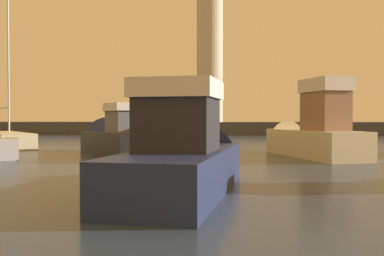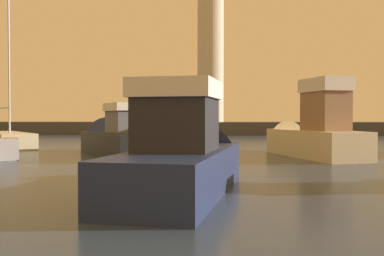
# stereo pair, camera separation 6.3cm
# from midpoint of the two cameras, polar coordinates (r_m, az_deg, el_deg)

# --- Properties ---
(ground_plane) EXTENTS (220.00, 220.00, 0.00)m
(ground_plane) POSITION_cam_midpoint_polar(r_m,az_deg,el_deg) (27.73, 1.67, -2.89)
(ground_plane) COLOR #2D3D51
(breakwater) EXTENTS (63.52, 6.49, 1.51)m
(breakwater) POSITION_cam_midpoint_polar(r_m,az_deg,el_deg) (54.08, 2.59, -0.01)
(breakwater) COLOR #423F3D
(breakwater) RESTS_ON ground_plane
(lighthouse) EXTENTS (3.22, 3.22, 19.13)m
(lighthouse) POSITION_cam_midpoint_polar(r_m,az_deg,el_deg) (54.73, 2.30, 10.32)
(lighthouse) COLOR beige
(lighthouse) RESTS_ON breakwater
(motorboat_1) EXTENTS (3.61, 9.24, 3.50)m
(motorboat_1) POSITION_cam_midpoint_polar(r_m,az_deg,el_deg) (12.92, -0.33, -3.71)
(motorboat_1) COLOR #1E284C
(motorboat_1) RESTS_ON ground_plane
(motorboat_4) EXTENTS (4.77, 8.96, 4.36)m
(motorboat_4) POSITION_cam_midpoint_polar(r_m,az_deg,el_deg) (24.35, 14.75, -0.71)
(motorboat_4) COLOR beige
(motorboat_4) RESTS_ON ground_plane
(motorboat_5) EXTENTS (7.34, 9.51, 3.53)m
(motorboat_5) POSITION_cam_midpoint_polar(r_m,az_deg,el_deg) (25.29, -10.11, -1.45)
(motorboat_5) COLOR black
(motorboat_5) RESTS_ON ground_plane
(sailboat_moored) EXTENTS (6.36, 7.26, 10.53)m
(sailboat_moored) POSITION_cam_midpoint_polar(r_m,az_deg,el_deg) (32.66, -23.07, -1.37)
(sailboat_moored) COLOR beige
(sailboat_moored) RESTS_ON ground_plane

